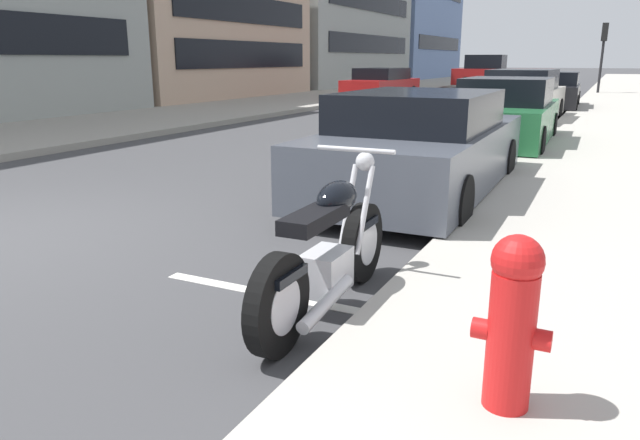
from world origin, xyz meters
name	(u,v)px	position (x,y,z in m)	size (l,w,h in m)	color
sidewalk_far_curb	(198,113)	(12.00, 6.55, 0.07)	(120.00, 5.00, 0.14)	gray
parking_stall_stripe	(287,297)	(0.00, -3.45, 0.00)	(0.12, 2.20, 0.01)	silver
parked_motorcycle	(328,254)	(-0.08, -3.83, 0.43)	(2.04, 0.62, 1.12)	black
parked_car_near_corner	(421,147)	(3.81, -3.32, 0.65)	(4.66, 1.94, 1.36)	#4C515B
parked_car_across_street	(505,115)	(8.96, -3.54, 0.65)	(4.39, 1.88, 1.40)	#236638
parked_car_second_in_row	(523,98)	(14.12, -3.16, 0.70)	(4.57, 1.91, 1.48)	beige
parked_car_far_down_curb	(552,92)	(19.22, -3.46, 0.64)	(4.26, 1.93, 1.33)	black
crossing_truck	(499,74)	(32.89, 0.81, 0.92)	(2.06, 5.54, 1.99)	maroon
car_opposite_curb	(381,85)	(20.63, 3.49, 0.67)	(4.64, 2.00, 1.39)	#AD1919
fire_hydrant	(512,318)	(-1.00, -5.22, 0.59)	(0.24, 0.36, 0.86)	red
traffic_signal_near_corner	(604,42)	(29.59, -4.65, 2.55)	(0.36, 0.28, 3.31)	black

